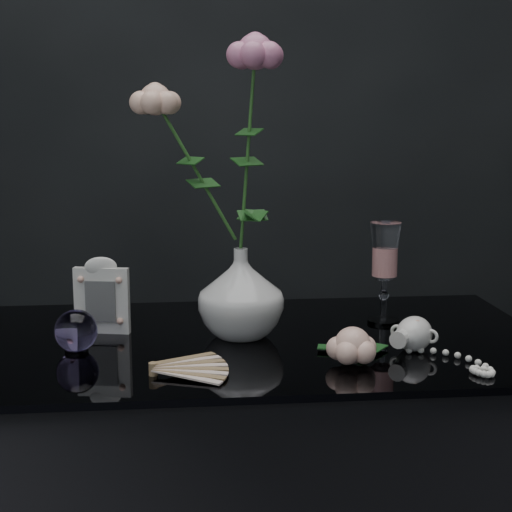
{
  "coord_description": "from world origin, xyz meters",
  "views": [
    {
      "loc": [
        -0.13,
        -1.29,
        1.16
      ],
      "look_at": [
        0.0,
        -0.0,
        0.92
      ],
      "focal_mm": 55.0,
      "sensor_mm": 36.0,
      "label": 1
    }
  ],
  "objects_px": {
    "wine_glass": "(384,273)",
    "picture_frame": "(102,295)",
    "vase": "(241,293)",
    "loose_rose": "(353,346)",
    "paperweight": "(76,331)",
    "pearl_jar": "(414,332)"
  },
  "relations": [
    {
      "from": "wine_glass",
      "to": "loose_rose",
      "type": "distance_m",
      "value": 0.28
    },
    {
      "from": "wine_glass",
      "to": "vase",
      "type": "bearing_deg",
      "value": -166.67
    },
    {
      "from": "vase",
      "to": "picture_frame",
      "type": "distance_m",
      "value": 0.26
    },
    {
      "from": "loose_rose",
      "to": "paperweight",
      "type": "bearing_deg",
      "value": 145.03
    },
    {
      "from": "wine_glass",
      "to": "loose_rose",
      "type": "height_order",
      "value": "wine_glass"
    },
    {
      "from": "wine_glass",
      "to": "loose_rose",
      "type": "bearing_deg",
      "value": -115.44
    },
    {
      "from": "wine_glass",
      "to": "picture_frame",
      "type": "xyz_separation_m",
      "value": [
        -0.53,
        -0.02,
        -0.03
      ]
    },
    {
      "from": "vase",
      "to": "picture_frame",
      "type": "relative_size",
      "value": 1.14
    },
    {
      "from": "wine_glass",
      "to": "paperweight",
      "type": "distance_m",
      "value": 0.58
    },
    {
      "from": "vase",
      "to": "wine_glass",
      "type": "bearing_deg",
      "value": 13.33
    },
    {
      "from": "vase",
      "to": "wine_glass",
      "type": "height_order",
      "value": "wine_glass"
    },
    {
      "from": "paperweight",
      "to": "pearl_jar",
      "type": "bearing_deg",
      "value": -4.86
    },
    {
      "from": "vase",
      "to": "paperweight",
      "type": "height_order",
      "value": "vase"
    },
    {
      "from": "vase",
      "to": "pearl_jar",
      "type": "bearing_deg",
      "value": -21.01
    },
    {
      "from": "picture_frame",
      "to": "pearl_jar",
      "type": "xyz_separation_m",
      "value": [
        0.54,
        -0.16,
        -0.04
      ]
    },
    {
      "from": "paperweight",
      "to": "loose_rose",
      "type": "relative_size",
      "value": 0.4
    },
    {
      "from": "picture_frame",
      "to": "pearl_jar",
      "type": "bearing_deg",
      "value": -4.67
    },
    {
      "from": "pearl_jar",
      "to": "wine_glass",
      "type": "bearing_deg",
      "value": 127.42
    },
    {
      "from": "picture_frame",
      "to": "loose_rose",
      "type": "height_order",
      "value": "picture_frame"
    },
    {
      "from": "wine_glass",
      "to": "paperweight",
      "type": "height_order",
      "value": "wine_glass"
    },
    {
      "from": "picture_frame",
      "to": "loose_rose",
      "type": "xyz_separation_m",
      "value": [
        0.41,
        -0.23,
        -0.04
      ]
    },
    {
      "from": "wine_glass",
      "to": "pearl_jar",
      "type": "distance_m",
      "value": 0.19
    }
  ]
}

